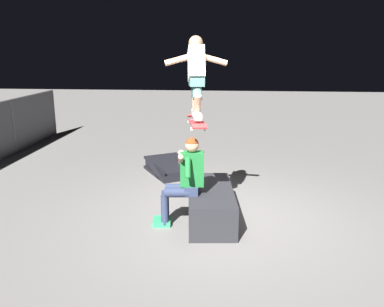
{
  "coord_description": "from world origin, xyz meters",
  "views": [
    {
      "loc": [
        -5.82,
        -0.06,
        2.54
      ],
      "look_at": [
        -0.26,
        0.45,
        1.09
      ],
      "focal_mm": 37.73,
      "sensor_mm": 36.0,
      "label": 1
    }
  ],
  "objects_px": {
    "ledge_box_main": "(210,204)",
    "person_sitting_on_ledge": "(185,177)",
    "kicker_ramp": "(170,170)",
    "skater_airborne": "(196,73)",
    "skateboard": "(196,122)"
  },
  "relations": [
    {
      "from": "ledge_box_main",
      "to": "person_sitting_on_ledge",
      "type": "height_order",
      "value": "person_sitting_on_ledge"
    },
    {
      "from": "skateboard",
      "to": "kicker_ramp",
      "type": "bearing_deg",
      "value": 17.06
    },
    {
      "from": "skateboard",
      "to": "kicker_ramp",
      "type": "height_order",
      "value": "skateboard"
    },
    {
      "from": "person_sitting_on_ledge",
      "to": "ledge_box_main",
      "type": "bearing_deg",
      "value": -59.24
    },
    {
      "from": "ledge_box_main",
      "to": "person_sitting_on_ledge",
      "type": "xyz_separation_m",
      "value": [
        -0.22,
        0.37,
        0.49
      ]
    },
    {
      "from": "skateboard",
      "to": "person_sitting_on_ledge",
      "type": "bearing_deg",
      "value": 117.36
    },
    {
      "from": "ledge_box_main",
      "to": "person_sitting_on_ledge",
      "type": "bearing_deg",
      "value": 120.76
    },
    {
      "from": "ledge_box_main",
      "to": "skater_airborne",
      "type": "relative_size",
      "value": 1.45
    },
    {
      "from": "ledge_box_main",
      "to": "kicker_ramp",
      "type": "distance_m",
      "value": 2.5
    },
    {
      "from": "person_sitting_on_ledge",
      "to": "skater_airborne",
      "type": "height_order",
      "value": "skater_airborne"
    },
    {
      "from": "person_sitting_on_ledge",
      "to": "skater_airborne",
      "type": "bearing_deg",
      "value": -47.67
    },
    {
      "from": "person_sitting_on_ledge",
      "to": "kicker_ramp",
      "type": "xyz_separation_m",
      "value": [
        2.52,
        0.58,
        -0.68
      ]
    },
    {
      "from": "person_sitting_on_ledge",
      "to": "skater_airborne",
      "type": "relative_size",
      "value": 1.18
    },
    {
      "from": "ledge_box_main",
      "to": "skater_airborne",
      "type": "bearing_deg",
      "value": 110.33
    },
    {
      "from": "ledge_box_main",
      "to": "kicker_ramp",
      "type": "bearing_deg",
      "value": 22.55
    }
  ]
}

